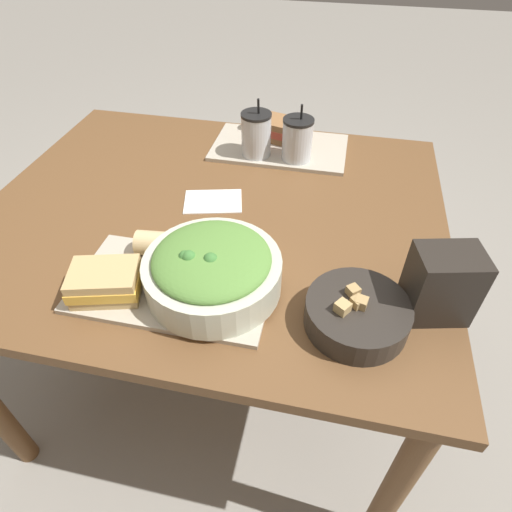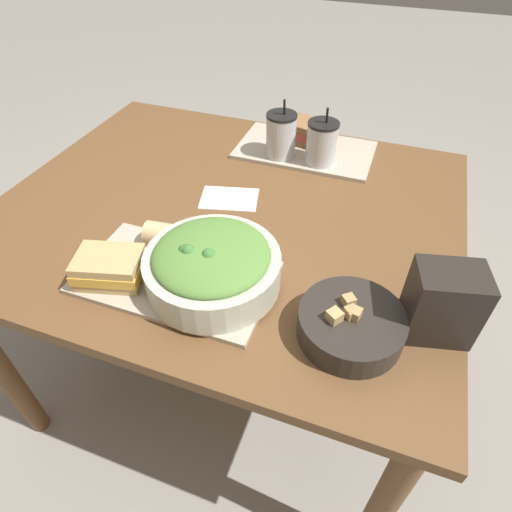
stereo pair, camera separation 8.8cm
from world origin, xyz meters
The scene contains 14 objects.
ground_plane centered at (0.00, 0.00, 0.00)m, with size 12.00×12.00×0.00m, color gray.
dining_table centered at (0.00, 0.00, 0.66)m, with size 1.22×1.03×0.76m.
tray_near centered at (0.00, -0.29, 0.77)m, with size 0.42×0.25×0.01m.
tray_far centered at (0.12, 0.36, 0.77)m, with size 0.42×0.25×0.01m.
salad_bowl centered at (0.09, -0.28, 0.83)m, with size 0.29×0.29×0.11m.
soup_bowl centered at (0.39, -0.31, 0.79)m, with size 0.21×0.21×0.08m.
sandwich_near centered at (-0.12, -0.35, 0.81)m, with size 0.16×0.14×0.06m.
baguette_near centered at (-0.03, -0.20, 0.80)m, with size 0.16×0.07×0.06m.
sandwich_far centered at (0.11, 0.41, 0.81)m, with size 0.15×0.13×0.06m.
baguette_far centered at (0.06, 0.45, 0.80)m, with size 0.15×0.09×0.06m.
drink_cup_dark centered at (0.06, 0.29, 0.84)m, with size 0.09×0.09×0.18m.
drink_cup_red centered at (0.18, 0.29, 0.83)m, with size 0.09×0.09×0.17m.
chip_bag centered at (0.54, -0.24, 0.84)m, with size 0.14×0.12×0.16m.
napkin_folded centered at (-0.01, 0.03, 0.76)m, with size 0.18×0.14×0.00m.
Camera 2 is at (0.39, -0.86, 1.45)m, focal length 30.00 mm.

